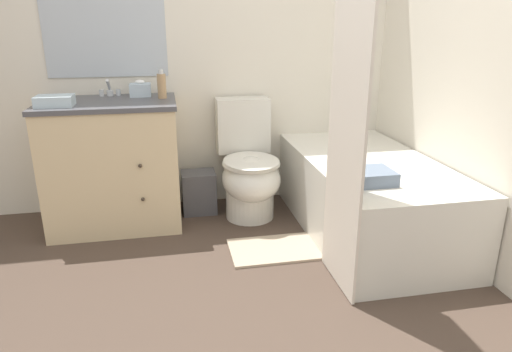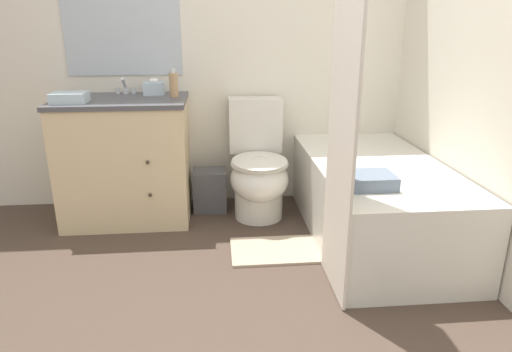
% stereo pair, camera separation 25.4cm
% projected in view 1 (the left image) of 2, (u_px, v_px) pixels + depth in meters
% --- Properties ---
extents(ground_plane, '(14.00, 14.00, 0.00)m').
position_uv_depth(ground_plane, '(282.00, 345.00, 1.97)').
color(ground_plane, '#47382D').
extents(wall_back, '(8.00, 0.06, 2.50)m').
position_uv_depth(wall_back, '(221.00, 32.00, 3.22)').
color(wall_back, silver).
rests_on(wall_back, ground_plane).
extents(wall_right, '(0.05, 2.75, 2.50)m').
position_uv_depth(wall_right, '(458.00, 35.00, 2.61)').
color(wall_right, silver).
rests_on(wall_right, ground_plane).
extents(vanity_cabinet, '(0.86, 0.61, 0.84)m').
position_uv_depth(vanity_cabinet, '(114.00, 162.00, 3.04)').
color(vanity_cabinet, beige).
rests_on(vanity_cabinet, ground_plane).
extents(sink_faucet, '(0.14, 0.12, 0.12)m').
position_uv_depth(sink_faucet, '(110.00, 91.00, 3.08)').
color(sink_faucet, silver).
rests_on(sink_faucet, vanity_cabinet).
extents(toilet, '(0.40, 0.66, 0.81)m').
position_uv_depth(toilet, '(249.00, 170.00, 3.18)').
color(toilet, silver).
rests_on(toilet, ground_plane).
extents(bathtub, '(0.78, 1.52, 0.50)m').
position_uv_depth(bathtub, '(367.00, 196.00, 2.96)').
color(bathtub, silver).
rests_on(bathtub, ground_plane).
extents(shower_curtain, '(0.02, 0.44, 2.01)m').
position_uv_depth(shower_curtain, '(349.00, 93.00, 2.12)').
color(shower_curtain, silver).
rests_on(shower_curtain, ground_plane).
extents(wastebasket, '(0.24, 0.20, 0.30)m').
position_uv_depth(wastebasket, '(199.00, 192.00, 3.31)').
color(wastebasket, '#4C4C51').
rests_on(wastebasket, ground_plane).
extents(tissue_box, '(0.14, 0.13, 0.11)m').
position_uv_depth(tissue_box, '(140.00, 90.00, 3.08)').
color(tissue_box, silver).
rests_on(tissue_box, vanity_cabinet).
extents(soap_dispenser, '(0.06, 0.06, 0.19)m').
position_uv_depth(soap_dispenser, '(162.00, 85.00, 2.98)').
color(soap_dispenser, tan).
rests_on(soap_dispenser, vanity_cabinet).
extents(hand_towel_folded, '(0.21, 0.16, 0.06)m').
position_uv_depth(hand_towel_folded, '(55.00, 101.00, 2.72)').
color(hand_towel_folded, silver).
rests_on(hand_towel_folded, vanity_cabinet).
extents(bath_towel_folded, '(0.28, 0.21, 0.07)m').
position_uv_depth(bath_towel_folded, '(367.00, 177.00, 2.45)').
color(bath_towel_folded, slate).
rests_on(bath_towel_folded, bathtub).
extents(bath_mat, '(0.56, 0.35, 0.02)m').
position_uv_depth(bath_mat, '(276.00, 249.00, 2.78)').
color(bath_mat, tan).
rests_on(bath_mat, ground_plane).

